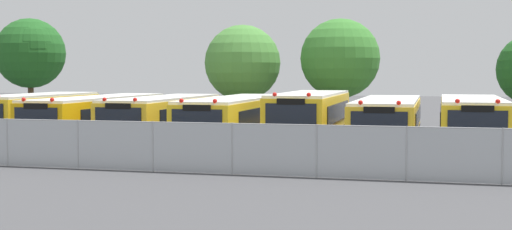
{
  "coord_description": "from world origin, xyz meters",
  "views": [
    {
      "loc": [
        9.47,
        -32.06,
        3.55
      ],
      "look_at": [
        0.96,
        0.0,
        1.6
      ],
      "focal_mm": 50.4,
      "sensor_mm": 36.0,
      "label": 1
    }
  ],
  "objects": [
    {
      "name": "school_bus_6",
      "position": [
        10.53,
        -0.03,
        1.38
      ],
      "size": [
        2.68,
        10.34,
        2.61
      ],
      "rotation": [
        0.0,
        0.0,
        3.15
      ],
      "color": "yellow",
      "rests_on": "ground_plane"
    },
    {
      "name": "chainlink_fence",
      "position": [
        0.79,
        -8.22,
        0.94
      ],
      "size": [
        26.88,
        0.07,
        1.82
      ],
      "color": "#9EA0A3",
      "rests_on": "ground_plane"
    },
    {
      "name": "school_bus_5",
      "position": [
        7.0,
        0.11,
        1.34
      ],
      "size": [
        2.76,
        11.21,
        2.53
      ],
      "rotation": [
        0.0,
        0.0,
        3.16
      ],
      "color": "yellow",
      "rests_on": "ground_plane"
    },
    {
      "name": "school_bus_0",
      "position": [
        -10.42,
        -0.14,
        1.38
      ],
      "size": [
        2.83,
        9.33,
        2.62
      ],
      "rotation": [
        0.0,
        0.0,
        3.17
      ],
      "color": "yellow",
      "rests_on": "ground_plane"
    },
    {
      "name": "school_bus_1",
      "position": [
        -6.96,
        -0.18,
        1.34
      ],
      "size": [
        2.62,
        11.69,
        2.53
      ],
      "rotation": [
        0.0,
        0.0,
        3.16
      ],
      "color": "#EAA80C",
      "rests_on": "ground_plane"
    },
    {
      "name": "school_bus_3",
      "position": [
        0.07,
        -0.25,
        1.35
      ],
      "size": [
        2.74,
        11.7,
        2.55
      ],
      "rotation": [
        0.0,
        0.0,
        3.16
      ],
      "color": "yellow",
      "rests_on": "ground_plane"
    },
    {
      "name": "school_bus_4",
      "position": [
        3.54,
        -0.16,
        1.46
      ],
      "size": [
        2.72,
        9.7,
        2.79
      ],
      "rotation": [
        0.0,
        0.0,
        3.16
      ],
      "color": "yellow",
      "rests_on": "ground_plane"
    },
    {
      "name": "ground_plane",
      "position": [
        0.0,
        0.0,
        0.0
      ],
      "size": [
        160.0,
        160.0,
        0.0
      ],
      "primitive_type": "plane",
      "color": "#424244"
    },
    {
      "name": "school_bus_2",
      "position": [
        -3.58,
        -0.09,
        1.34
      ],
      "size": [
        2.66,
        10.41,
        2.54
      ],
      "rotation": [
        0.0,
        0.0,
        3.15
      ],
      "color": "yellow",
      "rests_on": "ground_plane"
    },
    {
      "name": "tree_1",
      "position": [
        -2.61,
        10.67,
        4.14
      ],
      "size": [
        4.69,
        4.69,
        6.51
      ],
      "color": "#4C3823",
      "rests_on": "ground_plane"
    },
    {
      "name": "tree_2",
      "position": [
        3.27,
        11.2,
        4.42
      ],
      "size": [
        4.8,
        4.8,
        6.82
      ],
      "color": "#4C3823",
      "rests_on": "ground_plane"
    },
    {
      "name": "tree_0",
      "position": [
        -17.92,
        11.32,
        4.97
      ],
      "size": [
        4.76,
        4.76,
        7.27
      ],
      "color": "#4C3823",
      "rests_on": "ground_plane"
    }
  ]
}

